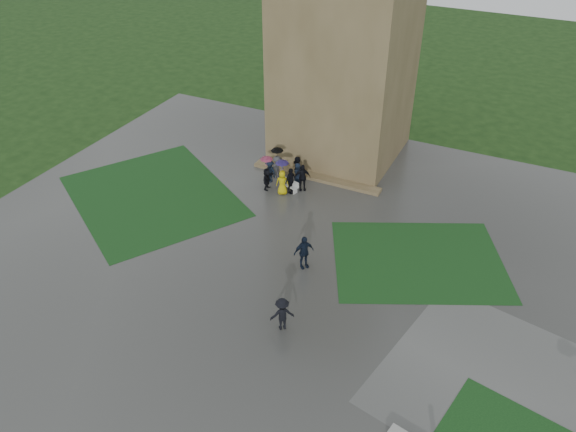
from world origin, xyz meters
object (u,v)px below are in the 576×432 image
at_px(pedestrian_mid, 304,252).
at_px(pedestrian_near, 282,314).
at_px(tower, 347,26).
at_px(bench, 290,185).

xyz_separation_m(pedestrian_mid, pedestrian_near, (0.98, -4.51, -0.10)).
distance_m(tower, bench, 10.84).
bearing_deg(pedestrian_near, bench, -104.34).
relative_size(pedestrian_mid, pedestrian_near, 1.12).
bearing_deg(pedestrian_mid, bench, 70.76).
relative_size(tower, bench, 13.27).
xyz_separation_m(tower, pedestrian_mid, (3.13, -13.22, -8.01)).
distance_m(bench, pedestrian_mid, 7.83).
height_order(tower, bench, tower).
distance_m(bench, pedestrian_near, 12.28).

